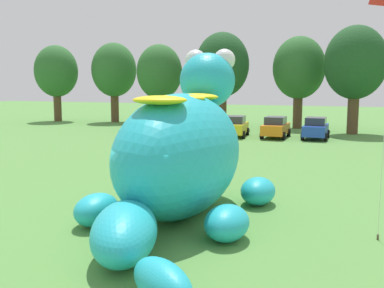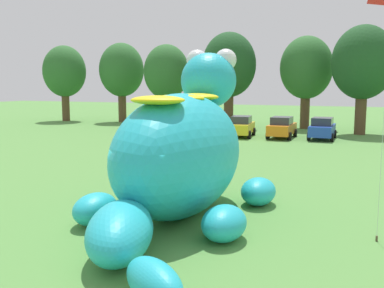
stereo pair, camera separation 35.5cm
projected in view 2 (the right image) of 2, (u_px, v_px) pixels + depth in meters
name	position (u px, v px, depth m)	size (l,w,h in m)	color
ground_plane	(145.00, 229.00, 13.10)	(160.00, 160.00, 0.00)	#568E42
giant_inflatable_creature	(181.00, 153.00, 14.42)	(5.93, 10.86, 5.65)	#23B2C6
car_green	(166.00, 123.00, 38.90)	(2.03, 4.15, 1.72)	#1E7238
car_red	(206.00, 125.00, 37.74)	(2.06, 4.16, 1.72)	red
car_yellow	(241.00, 126.00, 36.23)	(2.29, 4.27, 1.72)	yellow
car_orange	(282.00, 127.00, 35.32)	(1.95, 4.11, 1.72)	orange
car_blue	(322.00, 128.00, 34.51)	(1.96, 4.11, 1.72)	#2347B7
tree_far_left	(64.00, 72.00, 51.31)	(4.95, 4.95, 8.78)	brown
tree_left	(122.00, 71.00, 49.91)	(5.04, 5.04, 8.95)	brown
tree_mid_left	(166.00, 73.00, 45.92)	(4.75, 4.75, 8.43)	brown
tree_centre_left	(229.00, 66.00, 43.14)	(5.28, 5.28, 9.37)	brown
tree_centre	(306.00, 68.00, 42.27)	(5.02, 5.02, 8.91)	brown
tree_centre_right	(363.00, 63.00, 37.23)	(5.24, 5.24, 9.29)	brown
spectator_near_inflatable	(139.00, 146.00, 24.68)	(0.38, 0.26, 1.71)	black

